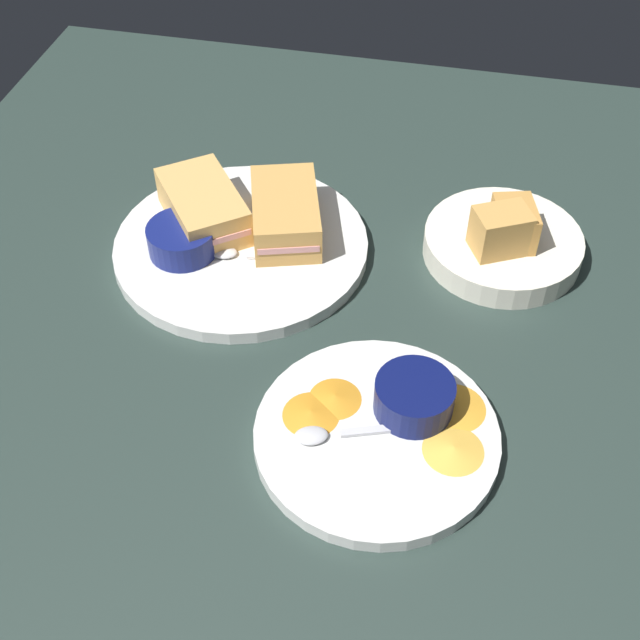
# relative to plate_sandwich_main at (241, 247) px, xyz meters

# --- Properties ---
(ground_plane) EXTENTS (1.10, 1.10, 0.03)m
(ground_plane) POSITION_rel_plate_sandwich_main_xyz_m (0.07, 0.11, -0.02)
(ground_plane) COLOR #283833
(plate_sandwich_main) EXTENTS (0.30, 0.30, 0.02)m
(plate_sandwich_main) POSITION_rel_plate_sandwich_main_xyz_m (0.00, 0.00, 0.00)
(plate_sandwich_main) COLOR silver
(plate_sandwich_main) RESTS_ON ground_plane
(sandwich_half_near) EXTENTS (0.15, 0.11, 0.05)m
(sandwich_half_near) POSITION_rel_plate_sandwich_main_xyz_m (-0.03, 0.05, 0.03)
(sandwich_half_near) COLOR tan
(sandwich_half_near) RESTS_ON plate_sandwich_main
(sandwich_half_far) EXTENTS (0.15, 0.14, 0.05)m
(sandwich_half_far) POSITION_rel_plate_sandwich_main_xyz_m (-0.02, -0.05, 0.03)
(sandwich_half_far) COLOR tan
(sandwich_half_far) RESTS_ON plate_sandwich_main
(ramekin_dark_sauce) EXTENTS (0.08, 0.08, 0.03)m
(ramekin_dark_sauce) POSITION_rel_plate_sandwich_main_xyz_m (0.03, -0.06, 0.03)
(ramekin_dark_sauce) COLOR navy
(ramekin_dark_sauce) RESTS_ON plate_sandwich_main
(spoon_by_dark_ramekin) EXTENTS (0.02, 0.10, 0.01)m
(spoon_by_dark_ramekin) POSITION_rel_plate_sandwich_main_xyz_m (0.03, 0.00, 0.01)
(spoon_by_dark_ramekin) COLOR silver
(spoon_by_dark_ramekin) RESTS_ON plate_sandwich_main
(plate_chips_companion) EXTENTS (0.24, 0.24, 0.02)m
(plate_chips_companion) POSITION_rel_plate_sandwich_main_xyz_m (0.24, 0.20, 0.00)
(plate_chips_companion) COLOR silver
(plate_chips_companion) RESTS_ON ground_plane
(ramekin_light_gravy) EXTENTS (0.08, 0.08, 0.03)m
(ramekin_light_gravy) POSITION_rel_plate_sandwich_main_xyz_m (0.20, 0.23, 0.03)
(ramekin_light_gravy) COLOR #0C144C
(ramekin_light_gravy) RESTS_ON plate_chips_companion
(spoon_by_gravy_ramekin) EXTENTS (0.05, 0.10, 0.01)m
(spoon_by_gravy_ramekin) POSITION_rel_plate_sandwich_main_xyz_m (0.25, 0.16, 0.01)
(spoon_by_gravy_ramekin) COLOR silver
(spoon_by_gravy_ramekin) RESTS_ON plate_chips_companion
(plantain_chip_scatter) EXTENTS (0.13, 0.22, 0.01)m
(plantain_chip_scatter) POSITION_rel_plate_sandwich_main_xyz_m (0.22, 0.22, 0.01)
(plantain_chip_scatter) COLOR gold
(plantain_chip_scatter) RESTS_ON plate_chips_companion
(bread_basket_rear) EXTENTS (0.18, 0.18, 0.08)m
(bread_basket_rear) POSITION_rel_plate_sandwich_main_xyz_m (-0.06, 0.30, 0.02)
(bread_basket_rear) COLOR silver
(bread_basket_rear) RESTS_ON ground_plane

